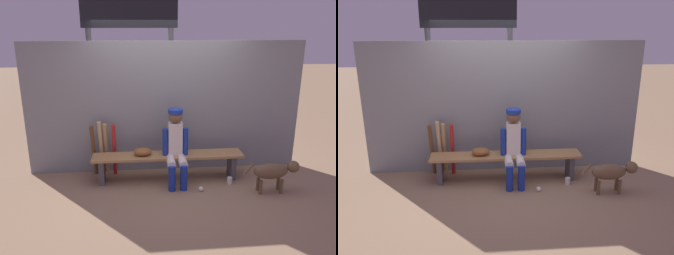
# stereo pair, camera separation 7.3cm
# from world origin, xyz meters

# --- Properties ---
(ground_plane) EXTENTS (30.00, 30.00, 0.00)m
(ground_plane) POSITION_xyz_m (0.00, 0.00, 0.00)
(ground_plane) COLOR #937556
(chainlink_fence) EXTENTS (4.59, 0.03, 2.19)m
(chainlink_fence) POSITION_xyz_m (0.00, 0.44, 1.09)
(chainlink_fence) COLOR gray
(chainlink_fence) RESTS_ON ground_plane
(dugout_bench) EXTENTS (2.41, 0.36, 0.44)m
(dugout_bench) POSITION_xyz_m (0.00, 0.00, 0.34)
(dugout_bench) COLOR #AD7F4C
(dugout_bench) RESTS_ON ground_plane
(player_seated) EXTENTS (0.41, 0.55, 1.19)m
(player_seated) POSITION_xyz_m (0.12, -0.11, 0.64)
(player_seated) COLOR silver
(player_seated) RESTS_ON ground_plane
(baseball_glove) EXTENTS (0.28, 0.20, 0.12)m
(baseball_glove) POSITION_xyz_m (-0.40, 0.00, 0.50)
(baseball_glove) COLOR brown
(baseball_glove) RESTS_ON dugout_bench
(bat_aluminum_red) EXTENTS (0.07, 0.14, 0.89)m
(bat_aluminum_red) POSITION_xyz_m (-0.87, 0.26, 0.44)
(bat_aluminum_red) COLOR #B22323
(bat_aluminum_red) RESTS_ON ground_plane
(bat_wood_tan) EXTENTS (0.07, 0.26, 0.90)m
(bat_wood_tan) POSITION_xyz_m (-1.01, 0.34, 0.45)
(bat_wood_tan) COLOR tan
(bat_wood_tan) RESTS_ON ground_plane
(bat_wood_natural) EXTENTS (0.09, 0.18, 0.94)m
(bat_wood_natural) POSITION_xyz_m (-1.08, 0.31, 0.47)
(bat_wood_natural) COLOR tan
(bat_wood_natural) RESTS_ON ground_plane
(bat_wood_dark) EXTENTS (0.09, 0.22, 0.89)m
(bat_wood_dark) POSITION_xyz_m (-1.20, 0.26, 0.45)
(bat_wood_dark) COLOR brown
(bat_wood_dark) RESTS_ON ground_plane
(baseball) EXTENTS (0.07, 0.07, 0.07)m
(baseball) POSITION_xyz_m (0.46, -0.45, 0.04)
(baseball) COLOR white
(baseball) RESTS_ON ground_plane
(cup_on_ground) EXTENTS (0.08, 0.08, 0.11)m
(cup_on_ground) POSITION_xyz_m (0.96, -0.24, 0.06)
(cup_on_ground) COLOR silver
(cup_on_ground) RESTS_ON ground_plane
(cup_on_bench) EXTENTS (0.08, 0.08, 0.11)m
(cup_on_bench) POSITION_xyz_m (-0.01, 0.00, 0.50)
(cup_on_bench) COLOR red
(cup_on_bench) RESTS_ON dugout_bench
(scoreboard) EXTENTS (1.98, 0.27, 3.50)m
(scoreboard) POSITION_xyz_m (-0.51, 1.28, 2.42)
(scoreboard) COLOR #3F3F42
(scoreboard) RESTS_ON ground_plane
(dog) EXTENTS (0.84, 0.20, 0.49)m
(dog) POSITION_xyz_m (1.55, -0.56, 0.34)
(dog) COLOR brown
(dog) RESTS_ON ground_plane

